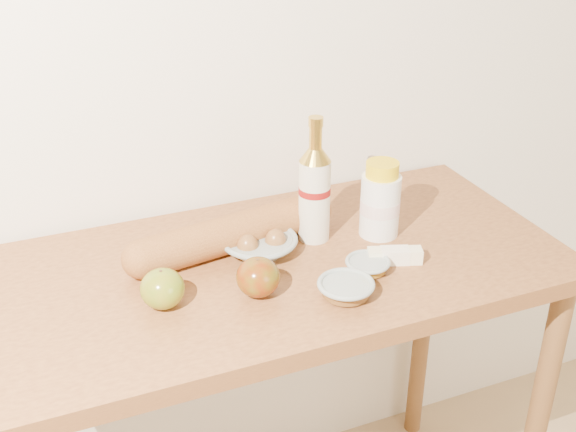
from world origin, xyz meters
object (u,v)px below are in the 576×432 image
object	(u,v)px
cream_bottle	(380,201)
egg_bowl	(259,242)
bourbon_bottle	(315,191)
baguette	(233,233)
table	(283,308)

from	to	relation	value
cream_bottle	egg_bowl	distance (m)	0.28
egg_bowl	bourbon_bottle	bearing A→B (deg)	5.03
bourbon_bottle	cream_bottle	bearing A→B (deg)	-14.61
cream_bottle	baguette	distance (m)	0.33
cream_bottle	egg_bowl	size ratio (longest dim) A/B	1.03
bourbon_bottle	baguette	xyz separation A→B (m)	(-0.18, 0.02, -0.07)
egg_bowl	baguette	distance (m)	0.06
table	cream_bottle	bearing A→B (deg)	5.83
egg_bowl	baguette	world-z (taller)	baguette
table	cream_bottle	distance (m)	0.32
baguette	egg_bowl	bearing A→B (deg)	-40.98
table	bourbon_bottle	world-z (taller)	bourbon_bottle
bourbon_bottle	cream_bottle	world-z (taller)	bourbon_bottle
egg_bowl	baguette	size ratio (longest dim) A/B	0.34
cream_bottle	baguette	bearing A→B (deg)	154.04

